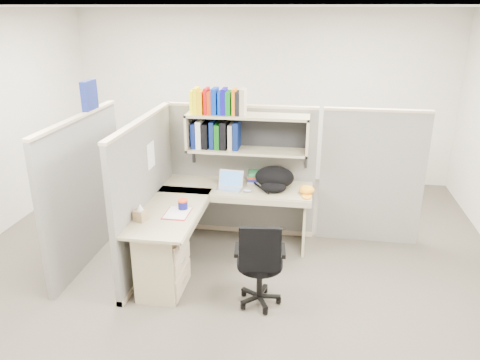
% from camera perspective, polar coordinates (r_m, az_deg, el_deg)
% --- Properties ---
extents(ground, '(6.00, 6.00, 0.00)m').
position_cam_1_polar(ground, '(5.26, -1.38, -10.49)').
color(ground, '#3D372F').
rests_on(ground, ground).
extents(room_shell, '(6.00, 6.00, 6.00)m').
position_cam_1_polar(room_shell, '(4.65, -1.55, 6.94)').
color(room_shell, '#BCB7AA').
rests_on(room_shell, ground).
extents(cubicle, '(3.79, 1.84, 1.95)m').
position_cam_1_polar(cubicle, '(5.35, -4.47, 0.74)').
color(cubicle, '#61615C').
rests_on(cubicle, ground).
extents(desk, '(1.74, 1.75, 0.73)m').
position_cam_1_polar(desk, '(4.89, -6.78, -7.31)').
color(desk, gray).
rests_on(desk, ground).
extents(laptop, '(0.32, 0.32, 0.21)m').
position_cam_1_polar(laptop, '(5.33, -1.39, -0.10)').
color(laptop, silver).
rests_on(laptop, desk).
extents(backpack, '(0.52, 0.45, 0.26)m').
position_cam_1_polar(backpack, '(5.32, 4.17, 0.12)').
color(backpack, black).
rests_on(backpack, desk).
extents(orange_cap, '(0.18, 0.21, 0.09)m').
position_cam_1_polar(orange_cap, '(5.28, 8.13, -1.19)').
color(orange_cap, orange).
rests_on(orange_cap, desk).
extents(snack_canister, '(0.10, 0.10, 0.10)m').
position_cam_1_polar(snack_canister, '(4.87, -6.98, -2.94)').
color(snack_canister, '#10105D').
rests_on(snack_canister, desk).
extents(tissue_box, '(0.14, 0.14, 0.18)m').
position_cam_1_polar(tissue_box, '(4.67, -12.04, -3.86)').
color(tissue_box, '#9E8059').
rests_on(tissue_box, desk).
extents(mouse, '(0.11, 0.09, 0.04)m').
position_cam_1_polar(mouse, '(5.28, 0.90, -1.30)').
color(mouse, '#839BBA').
rests_on(mouse, desk).
extents(paper_cup, '(0.07, 0.07, 0.09)m').
position_cam_1_polar(paper_cup, '(5.62, -0.40, 0.37)').
color(paper_cup, silver).
rests_on(paper_cup, desk).
extents(book_stack, '(0.21, 0.26, 0.12)m').
position_cam_1_polar(book_stack, '(5.60, 1.82, 0.44)').
color(book_stack, gray).
rests_on(book_stack, desk).
extents(loose_paper, '(0.23, 0.30, 0.00)m').
position_cam_1_polar(loose_paper, '(4.81, -7.63, -3.97)').
color(loose_paper, silver).
rests_on(loose_paper, desk).
extents(task_chair, '(0.49, 0.45, 0.91)m').
position_cam_1_polar(task_chair, '(4.48, 2.40, -11.69)').
color(task_chair, black).
rests_on(task_chair, ground).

